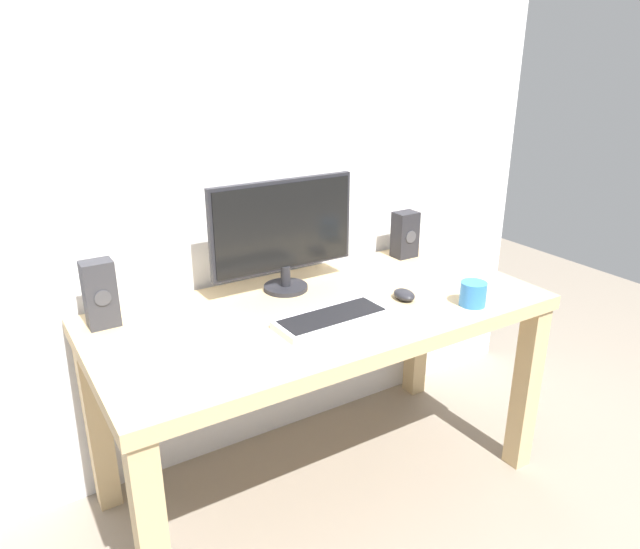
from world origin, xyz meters
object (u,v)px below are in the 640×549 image
speaker_right (405,235)px  coffee_mug (473,294)px  desk (322,334)px  mouse (404,295)px  monitor (283,231)px  speaker_left (100,294)px  keyboard_primary (332,319)px

speaker_right → coffee_mug: size_ratio=2.15×
desk → mouse: size_ratio=16.56×
monitor → speaker_right: 0.62m
coffee_mug → speaker_left: bearing=155.7°
mouse → speaker_left: size_ratio=0.43×
mouse → speaker_left: (-0.95, 0.34, 0.09)m
desk → monitor: size_ratio=2.80×
monitor → speaker_right: size_ratio=2.87×
coffee_mug → speaker_right: bearing=76.4°
monitor → speaker_left: monitor is taller
desk → coffee_mug: 0.54m
speaker_left → speaker_right: bearing=0.8°
mouse → speaker_left: speaker_left is taller
desk → monitor: bearing=98.7°
keyboard_primary → speaker_right: size_ratio=1.97×
desk → coffee_mug: size_ratio=17.30×
desk → keyboard_primary: size_ratio=4.08×
monitor → keyboard_primary: 0.39m
keyboard_primary → mouse: size_ratio=4.06×
keyboard_primary → mouse: 0.32m
speaker_left → monitor: bearing=-2.9°
monitor → speaker_right: (0.60, 0.05, -0.13)m
keyboard_primary → coffee_mug: 0.51m
desk → mouse: mouse is taller
mouse → speaker_right: size_ratio=0.49×
monitor → speaker_left: size_ratio=2.55×
desk → monitor: (-0.03, 0.21, 0.33)m
desk → monitor: monitor is taller
speaker_right → coffee_mug: 0.54m
keyboard_primary → speaker_right: 0.72m
speaker_left → coffee_mug: (1.11, -0.50, -0.07)m
keyboard_primary → mouse: (0.32, 0.02, 0.00)m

